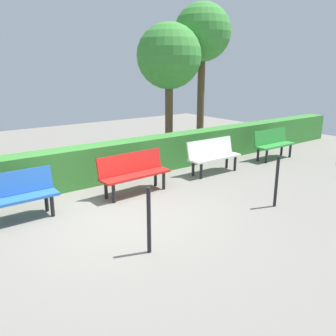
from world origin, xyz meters
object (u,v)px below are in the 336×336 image
bench_white (213,154)px  tree_mid (169,57)px  tree_near (202,34)px  bench_red (134,171)px  bench_green (273,143)px  bench_blue (13,195)px

bench_white → tree_mid: tree_mid is taller
tree_near → bench_red: bearing=33.0°
bench_white → bench_red: size_ratio=0.93×
tree_near → tree_mid: bearing=8.5°
tree_near → tree_mid: (1.55, 0.23, -0.75)m
tree_mid → bench_red: bearing=42.2°
tree_mid → tree_near: bearing=-171.5°
bench_white → tree_near: bearing=-126.0°
bench_white → bench_red: (2.42, 0.09, 0.00)m
bench_green → bench_white: bearing=-0.4°
bench_white → tree_near: 4.79m
bench_green → bench_red: same height
bench_blue → tree_mid: (-5.43, -2.68, 2.43)m
bench_blue → tree_mid: 6.52m
bench_red → tree_mid: size_ratio=0.41×
bench_green → tree_near: tree_near is taller
bench_green → bench_red: size_ratio=0.89×
bench_red → tree_mid: bearing=-140.3°
bench_white → tree_mid: 3.63m
bench_white → bench_blue: bearing=1.3°
bench_blue → bench_red: bearing=178.1°
bench_white → tree_near: tree_near is taller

